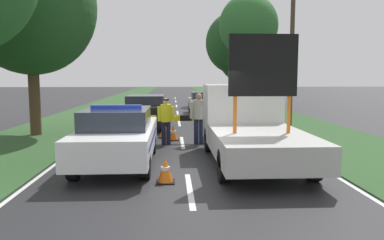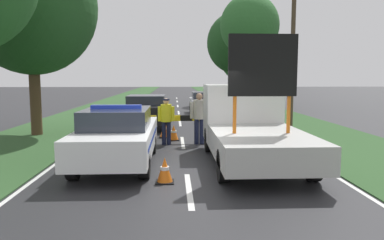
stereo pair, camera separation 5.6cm
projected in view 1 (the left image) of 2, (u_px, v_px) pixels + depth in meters
ground_plane at (187, 174)px, 9.10m from camera, size 160.00×160.00×0.00m
lane_markings at (179, 120)px, 20.63m from camera, size 7.17×51.79×0.01m
grass_verge_left at (103, 108)px, 28.64m from camera, size 4.10×120.00×0.03m
grass_verge_right at (249, 107)px, 29.24m from camera, size 4.10×120.00×0.03m
police_car at (118, 135)px, 10.03m from camera, size 1.89×4.86×1.63m
work_truck at (249, 125)px, 10.55m from camera, size 2.29×5.43×3.37m
road_barrier at (180, 120)px, 13.50m from camera, size 2.57×0.08×0.98m
police_officer at (166, 117)px, 13.00m from camera, size 0.58×0.37×1.62m
pedestrian_civilian at (199, 114)px, 13.10m from camera, size 0.64×0.41×1.79m
traffic_cone_near_police at (123, 134)px, 13.70m from camera, size 0.38×0.38×0.53m
traffic_cone_centre_front at (164, 130)px, 14.62m from camera, size 0.45×0.45×0.62m
traffic_cone_near_truck at (165, 170)px, 8.36m from camera, size 0.41×0.41×0.57m
traffic_cone_behind_barrier at (173, 133)px, 13.96m from camera, size 0.41×0.41×0.58m
queued_car_sedan_black at (146, 110)px, 17.55m from camera, size 1.92×4.31×1.51m
queued_car_sedan_silver at (205, 102)px, 23.49m from camera, size 1.89×4.41×1.43m
roadside_tree_near_left at (248, 26)px, 25.95m from camera, size 4.09×4.09×8.04m
roadside_tree_mid_left at (30, 6)px, 14.59m from camera, size 5.11×5.11×7.80m
roadside_tree_mid_right at (235, 43)px, 31.72m from camera, size 4.93×4.93×7.82m
roadside_tree_far_left at (244, 55)px, 33.06m from camera, size 4.68×4.68×6.74m
utility_pole at (292, 49)px, 17.12m from camera, size 1.20×0.20×7.03m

